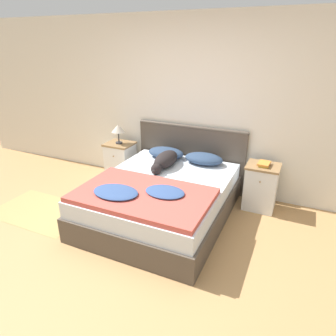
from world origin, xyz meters
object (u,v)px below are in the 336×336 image
nightstand_left (121,161)px  nightstand_right (261,187)px  book_stack (264,164)px  table_lamp (118,129)px  pillow_right (204,159)px  pillow_left (166,153)px  bed (162,199)px  dog (165,160)px

nightstand_left → nightstand_right: bearing=0.0°
book_stack → table_lamp: (-2.28, 0.00, 0.21)m
nightstand_left → pillow_right: 1.46m
nightstand_right → pillow_left: bearing=180.0°
nightstand_left → book_stack: 2.30m
nightstand_right → table_lamp: table_lamp is taller
book_stack → table_lamp: 2.29m
bed → dog: size_ratio=2.65×
nightstand_left → pillow_right: (1.44, 0.00, 0.28)m
nightstand_right → book_stack: size_ratio=2.92×
book_stack → table_lamp: bearing=179.9°
dog → pillow_right: bearing=36.5°
bed → book_stack: size_ratio=9.22×
pillow_right → dog: (-0.46, -0.34, 0.02)m
nightstand_left → nightstand_right: same height
pillow_left → dog: 0.37m
dog → book_stack: dog is taller
nightstand_right → book_stack: 0.34m
nightstand_right → book_stack: bearing=-70.8°
table_lamp → bed: bearing=-34.3°
nightstand_left → nightstand_right: 2.27m
bed → pillow_left: size_ratio=3.61×
pillow_right → book_stack: size_ratio=2.56×
pillow_left → table_lamp: (-0.83, -0.01, 0.28)m
pillow_right → bed: bearing=-111.0°
pillow_left → book_stack: size_ratio=2.56×
nightstand_left → table_lamp: (0.00, -0.01, 0.56)m
nightstand_right → nightstand_left: bearing=180.0°
bed → table_lamp: table_lamp is taller
pillow_right → table_lamp: bearing=-179.6°
book_stack → bed: bearing=-145.9°
nightstand_left → table_lamp: table_lamp is taller
nightstand_left → dog: dog is taller
nightstand_left → pillow_left: 0.88m
pillow_right → table_lamp: size_ratio=1.80×
nightstand_right → pillow_left: pillow_left is taller
bed → dog: dog is taller
dog → table_lamp: table_lamp is taller
dog → book_stack: size_ratio=3.48×
nightstand_right → table_lamp: (-2.27, -0.01, 0.56)m
nightstand_left → table_lamp: bearing=-90.0°
nightstand_right → pillow_right: (-0.83, 0.00, 0.28)m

